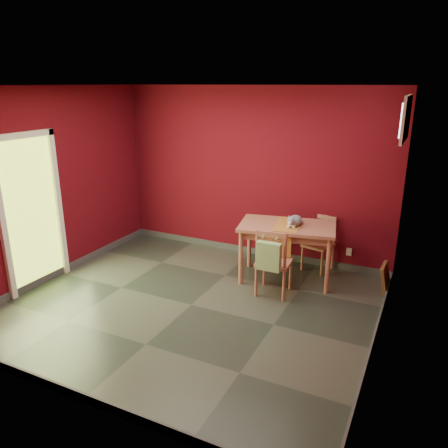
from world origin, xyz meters
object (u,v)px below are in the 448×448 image
at_px(cat, 295,219).
at_px(tote_bag, 269,256).
at_px(picture_frame, 385,278).
at_px(dining_table, 287,232).
at_px(chair_near, 273,261).
at_px(chair_far_right, 320,243).
at_px(chair_far_left, 283,234).

bearing_deg(cat, tote_bag, -123.00).
bearing_deg(cat, picture_frame, -18.37).
bearing_deg(dining_table, chair_near, -90.14).
bearing_deg(chair_far_right, cat, -113.82).
height_order(chair_far_left, cat, cat).
relative_size(chair_far_left, picture_frame, 2.15).
distance_m(chair_far_left, tote_bag, 1.47).
bearing_deg(chair_far_right, dining_table, -120.97).
bearing_deg(tote_bag, dining_table, 90.71).
height_order(dining_table, cat, cat).
distance_m(dining_table, cat, 0.22).
bearing_deg(chair_far_left, cat, -60.80).
xyz_separation_m(chair_far_left, chair_far_right, (0.61, -0.10, -0.01)).
relative_size(chair_near, tote_bag, 2.12).
height_order(dining_table, chair_near, chair_near).
bearing_deg(tote_bag, chair_near, 92.77).
bearing_deg(picture_frame, tote_bag, -144.55).
distance_m(chair_far_left, cat, 0.90).
height_order(cat, picture_frame, cat).
relative_size(chair_far_left, chair_near, 0.90).
xyz_separation_m(chair_far_left, cat, (0.37, -0.65, 0.49)).
bearing_deg(chair_far_left, chair_near, -77.55).
relative_size(chair_far_left, tote_bag, 1.91).
distance_m(dining_table, picture_frame, 1.47).
relative_size(dining_table, chair_near, 1.55).
distance_m(dining_table, tote_bag, 0.77).
relative_size(dining_table, chair_far_right, 1.75).
distance_m(chair_near, picture_frame, 1.57).
distance_m(chair_near, tote_bag, 0.27).
bearing_deg(picture_frame, chair_far_left, 163.73).
relative_size(chair_far_right, tote_bag, 1.88).
distance_m(tote_bag, picture_frame, 1.71).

